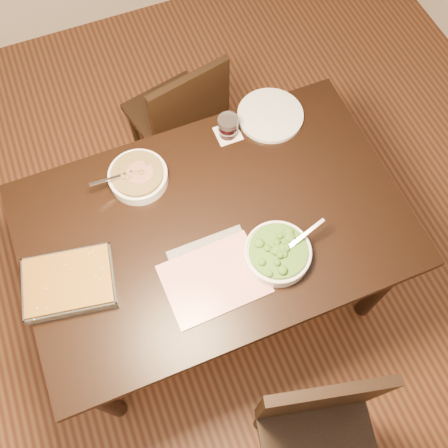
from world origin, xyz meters
The scene contains 13 objects.
ground centered at (0.00, 0.00, 0.00)m, with size 4.00×4.00×0.00m, color #401D12.
room centered at (0.00, 0.00, 1.71)m, with size 4.04×4.04×2.72m.
table centered at (0.00, 0.00, 0.65)m, with size 1.40×0.90×0.75m.
magazine_a centered at (-0.08, -0.20, 0.75)m, with size 0.34×0.25×0.01m, color #C6383F.
magazine_b centered at (-0.06, -0.15, 0.75)m, with size 0.28×0.20×0.01m, color #24232A.
coaster centered at (0.20, 0.35, 0.75)m, with size 0.10×0.10×0.00m, color white.
stew_bowl centered at (-0.20, 0.27, 0.78)m, with size 0.25×0.22×0.09m.
broccoli_bowl centered at (0.16, -0.21, 0.78)m, with size 0.27×0.24×0.09m.
baking_dish centered at (-0.54, -0.04, 0.78)m, with size 0.34×0.28×0.06m.
wine_tumbler centered at (0.20, 0.35, 0.80)m, with size 0.08×0.08×0.09m.
dinner_plate centered at (0.39, 0.36, 0.76)m, with size 0.27×0.27×0.02m, color silver.
chair_near centered at (0.08, -0.80, 0.49)m, with size 0.50×0.50×0.88m.
chair_far centered at (0.11, 0.71, 0.46)m, with size 0.47×0.47×0.83m.
Camera 1 is at (-0.26, -0.74, 2.39)m, focal length 40.00 mm.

